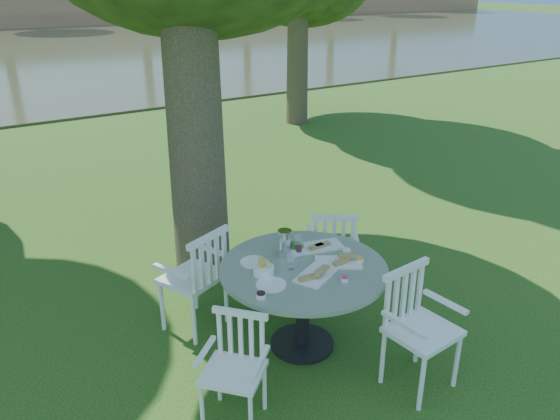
% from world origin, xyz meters
% --- Properties ---
extents(ground, '(140.00, 140.00, 0.00)m').
position_xyz_m(ground, '(0.00, 0.00, 0.00)').
color(ground, '#17390C').
rests_on(ground, ground).
extents(table, '(1.40, 1.40, 0.80)m').
position_xyz_m(table, '(-0.43, -0.81, 0.64)').
color(table, black).
rests_on(table, ground).
extents(chair_ne, '(0.62, 0.62, 0.91)m').
position_xyz_m(chair_ne, '(0.34, -0.25, 0.54)').
color(chair_ne, white).
rests_on(chair_ne, ground).
extents(chair_nw, '(0.64, 0.62, 1.00)m').
position_xyz_m(chair_nw, '(-1.05, -0.10, 0.59)').
color(chair_nw, white).
rests_on(chair_nw, ground).
extents(chair_sw, '(0.57, 0.57, 0.82)m').
position_xyz_m(chair_sw, '(-1.30, -1.21, 0.49)').
color(chair_sw, white).
rests_on(chair_sw, ground).
extents(chair_se, '(0.53, 0.50, 0.97)m').
position_xyz_m(chair_se, '(0.04, -1.63, 0.57)').
color(chair_se, white).
rests_on(chair_se, ground).
extents(tableware, '(1.14, 0.81, 0.24)m').
position_xyz_m(tableware, '(-0.44, -0.70, 0.84)').
color(tableware, white).
rests_on(tableware, table).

